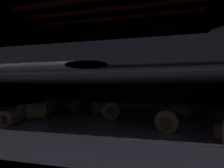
# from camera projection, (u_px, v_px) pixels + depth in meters

# --- Properties ---
(oven_wall_back) EXTENTS (0.57, 0.01, 0.40)m
(oven_wall_back) POSITION_uv_depth(u_px,v_px,m) (119.00, 85.00, 0.49)
(oven_wall_back) COLOR black
(oven_wall_back) RESTS_ON ground_plane
(oven_rack_lower) EXTENTS (0.52, 0.40, 0.01)m
(oven_rack_lower) POSITION_uv_depth(u_px,v_px,m) (103.00, 125.00, 0.28)
(oven_rack_lower) COLOR #B7B7BC
(baking_tray_lower) EXTENTS (0.46, 0.32, 0.03)m
(baking_tray_lower) POSITION_uv_depth(u_px,v_px,m) (103.00, 120.00, 0.28)
(baking_tray_lower) COLOR silver
(baking_tray_lower) RESTS_ON oven_rack_lower
(pig_in_blanket_lower_0) EXTENTS (0.03, 0.05, 0.02)m
(pig_in_blanket_lower_0) POSITION_uv_depth(u_px,v_px,m) (11.00, 117.00, 0.23)
(pig_in_blanket_lower_0) COLOR #E4B982
(pig_in_blanket_lower_0) RESTS_ON baking_tray_lower
(pig_in_blanket_lower_1) EXTENTS (0.05, 0.05, 0.03)m
(pig_in_blanket_lower_1) POSITION_uv_depth(u_px,v_px,m) (74.00, 105.00, 0.37)
(pig_in_blanket_lower_1) COLOR #DFBB82
(pig_in_blanket_lower_1) RESTS_ON baking_tray_lower
(pig_in_blanket_lower_3) EXTENTS (0.06, 0.04, 0.03)m
(pig_in_blanket_lower_3) POSITION_uv_depth(u_px,v_px,m) (52.00, 104.00, 0.40)
(pig_in_blanket_lower_3) COLOR #D8C46F
(pig_in_blanket_lower_3) RESTS_ON baking_tray_lower
(pig_in_blanket_lower_4) EXTENTS (0.03, 0.05, 0.03)m
(pig_in_blanket_lower_4) POSITION_uv_depth(u_px,v_px,m) (49.00, 107.00, 0.34)
(pig_in_blanket_lower_4) COLOR #D6C86E
(pig_in_blanket_lower_4) RESTS_ON baking_tray_lower
(pig_in_blanket_lower_5) EXTENTS (0.05, 0.05, 0.03)m
(pig_in_blanket_lower_5) POSITION_uv_depth(u_px,v_px,m) (180.00, 110.00, 0.30)
(pig_in_blanket_lower_5) COLOR #DFB96E
(pig_in_blanket_lower_5) RESTS_ON baking_tray_lower
(pig_in_blanket_lower_6) EXTENTS (0.04, 0.05, 0.03)m
(pig_in_blanket_lower_6) POSITION_uv_depth(u_px,v_px,m) (110.00, 110.00, 0.28)
(pig_in_blanket_lower_6) COLOR #D6C071
(pig_in_blanket_lower_6) RESTS_ON baking_tray_lower
(pig_in_blanket_lower_7) EXTENTS (0.03, 0.05, 0.03)m
(pig_in_blanket_lower_7) POSITION_uv_depth(u_px,v_px,m) (29.00, 110.00, 0.30)
(pig_in_blanket_lower_7) COLOR #E5C679
(pig_in_blanket_lower_7) RESTS_ON baking_tray_lower
(pig_in_blanket_lower_8) EXTENTS (0.04, 0.04, 0.03)m
(pig_in_blanket_lower_8) POSITION_uv_depth(u_px,v_px,m) (99.00, 108.00, 0.32)
(pig_in_blanket_lower_8) COLOR #D6C486
(pig_in_blanket_lower_8) RESTS_ON baking_tray_lower
(pig_in_blanket_lower_9) EXTENTS (0.03, 0.05, 0.03)m
(pig_in_blanket_lower_9) POSITION_uv_depth(u_px,v_px,m) (166.00, 120.00, 0.20)
(pig_in_blanket_lower_9) COLOR #E5BD73
(pig_in_blanket_lower_9) RESTS_ON baking_tray_lower
(pig_in_blanket_lower_10) EXTENTS (0.05, 0.04, 0.03)m
(pig_in_blanket_lower_10) POSITION_uv_depth(u_px,v_px,m) (37.00, 111.00, 0.27)
(pig_in_blanket_lower_10) COLOR #D6C36E
(pig_in_blanket_lower_10) RESTS_ON baking_tray_lower
(oven_rack_upper) EXTENTS (0.52, 0.40, 0.01)m
(oven_rack_upper) POSITION_uv_depth(u_px,v_px,m) (103.00, 80.00, 0.28)
(oven_rack_upper) COLOR #B7B7BC
(baking_tray_upper) EXTENTS (0.46, 0.32, 0.02)m
(baking_tray_upper) POSITION_uv_depth(u_px,v_px,m) (103.00, 76.00, 0.28)
(baking_tray_upper) COLOR #4C4C51
(baking_tray_upper) RESTS_ON oven_rack_upper
(pig_in_blanket_upper_0) EXTENTS (0.07, 0.04, 0.03)m
(pig_in_blanket_upper_0) POSITION_uv_depth(u_px,v_px,m) (148.00, 53.00, 0.19)
(pig_in_blanket_upper_0) COLOR #E4B677
(pig_in_blanket_upper_0) RESTS_ON baking_tray_upper
(pig_in_blanket_upper_1) EXTENTS (0.04, 0.05, 0.03)m
(pig_in_blanket_upper_1) POSITION_uv_depth(u_px,v_px,m) (30.00, 69.00, 0.33)
(pig_in_blanket_upper_1) COLOR #D7B57B
(pig_in_blanket_upper_1) RESTS_ON baking_tray_upper
(pig_in_blanket_upper_3) EXTENTS (0.03, 0.06, 0.03)m
(pig_in_blanket_upper_3) POSITION_uv_depth(u_px,v_px,m) (88.00, 71.00, 0.36)
(pig_in_blanket_upper_3) COLOR #EABF83
(pig_in_blanket_upper_3) RESTS_ON baking_tray_upper
(pig_in_blanket_upper_4) EXTENTS (0.04, 0.05, 0.03)m
(pig_in_blanket_upper_4) POSITION_uv_depth(u_px,v_px,m) (62.00, 71.00, 0.38)
(pig_in_blanket_upper_4) COLOR #DDC46D
(pig_in_blanket_upper_4) RESTS_ON baking_tray_upper
(pig_in_blanket_upper_5) EXTENTS (0.05, 0.04, 0.03)m
(pig_in_blanket_upper_5) POSITION_uv_depth(u_px,v_px,m) (124.00, 64.00, 0.26)
(pig_in_blanket_upper_5) COLOR #DBBE7D
(pig_in_blanket_upper_5) RESTS_ON baking_tray_upper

